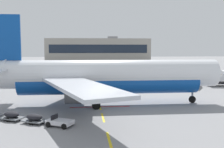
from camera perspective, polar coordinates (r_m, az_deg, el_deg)
name	(u,v)px	position (r m, az deg, el deg)	size (l,w,h in m)	color
ground	(200,86)	(59.04, 18.17, -2.42)	(400.00, 400.00, 0.00)	gray
apron_paint_markings	(95,88)	(52.80, -3.66, -3.05)	(8.00, 98.60, 0.01)	yellow
airliner_foreground	(105,76)	(37.12, -1.40, -0.49)	(34.67, 34.63, 12.20)	white
catering_truck	(221,78)	(60.68, 22.11, -0.77)	(7.30, 3.54, 3.14)	black
fuel_service_truck	(191,78)	(57.56, 16.40, -0.91)	(5.77, 7.20, 3.14)	black
baggage_train	(23,117)	(30.45, -18.27, -8.60)	(10.93, 6.74, 1.14)	silver
terminal_satellite	(98,50)	(171.98, -3.03, 5.12)	(63.05, 24.28, 15.38)	#9E998E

